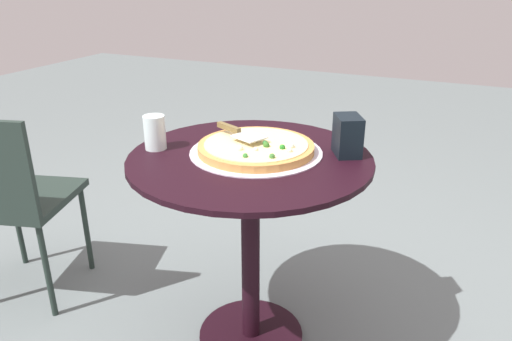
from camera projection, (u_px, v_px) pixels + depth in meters
ground_plane at (251, 336)px, 1.88m from camera, size 10.00×10.00×0.00m
patio_table at (250, 207)px, 1.67m from camera, size 0.80×0.80×0.74m
pizza_on_tray at (256, 148)px, 1.61m from camera, size 0.44×0.44×0.05m
pizza_server at (238, 132)px, 1.65m from camera, size 0.21×0.13×0.02m
drinking_cup at (155, 132)px, 1.63m from camera, size 0.07×0.07×0.11m
napkin_dispenser at (348, 135)px, 1.58m from camera, size 0.12×0.13×0.13m
patio_chair_far at (8, 193)px, 1.92m from camera, size 0.49×0.49×0.83m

